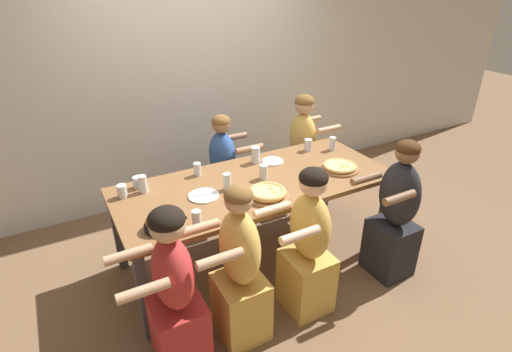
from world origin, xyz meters
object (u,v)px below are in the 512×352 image
object	(u,v)px
diner_far_center	(224,175)
pizza_board_main	(268,193)
empty_plate_a	(204,196)
drinking_glass_f	(263,173)
drinking_glass_d	(122,192)
pizza_board_second	(340,167)
drinking_glass_e	(227,183)
cocktail_glass_blue	(138,183)
diner_near_center	(308,249)
drinking_glass_a	(308,146)
skillet_bowl	(159,223)
drinking_glass_g	(197,221)
diner_near_left	(175,296)
drinking_glass_h	(332,144)
drinking_glass_i	(143,185)
diner_far_right	(302,152)
drinking_glass_b	(256,155)
diner_near_right	(395,216)
diner_near_midleft	(240,273)
drinking_glass_c	(197,169)
empty_plate_b	(273,161)

from	to	relation	value
diner_far_center	pizza_board_main	bearing A→B (deg)	-3.81
pizza_board_main	empty_plate_a	xyz separation A→B (m)	(-0.42, 0.24, -0.03)
drinking_glass_f	drinking_glass_d	bearing A→B (deg)	167.31
pizza_board_second	drinking_glass_e	distance (m)	1.02
cocktail_glass_blue	diner_near_center	distance (m)	1.42
pizza_board_main	drinking_glass_a	distance (m)	0.99
skillet_bowl	drinking_glass_g	bearing A→B (deg)	-29.32
pizza_board_main	diner_near_left	xyz separation A→B (m)	(-0.90, -0.44, -0.25)
drinking_glass_h	pizza_board_main	bearing A→B (deg)	-153.88
pizza_board_second	empty_plate_a	xyz separation A→B (m)	(-1.21, 0.13, -0.02)
drinking_glass_g	diner_near_center	xyz separation A→B (m)	(0.71, -0.29, -0.29)
pizza_board_second	drinking_glass_i	world-z (taller)	drinking_glass_i
drinking_glass_a	diner_far_right	size ratio (longest dim) A/B	0.09
drinking_glass_h	drinking_glass_b	bearing A→B (deg)	172.65
empty_plate_a	diner_far_right	world-z (taller)	diner_far_right
empty_plate_a	diner_near_center	xyz separation A→B (m)	(0.51, -0.68, -0.23)
diner_far_center	diner_near_right	bearing A→B (deg)	31.74
drinking_glass_g	drinking_glass_h	distance (m)	1.75
drinking_glass_a	drinking_glass_f	xyz separation A→B (m)	(-0.67, -0.31, 0.00)
pizza_board_second	skillet_bowl	distance (m)	1.64
diner_near_left	diner_far_right	size ratio (longest dim) A/B	0.98
skillet_bowl	cocktail_glass_blue	size ratio (longest dim) A/B	2.48
drinking_glass_b	diner_near_midleft	world-z (taller)	diner_near_midleft
drinking_glass_c	diner_near_left	distance (m)	1.22
drinking_glass_f	drinking_glass_a	bearing A→B (deg)	24.73
diner_far_right	diner_near_center	bearing A→B (deg)	-33.02
drinking_glass_b	drinking_glass_h	bearing A→B (deg)	-7.35
cocktail_glass_blue	drinking_glass_e	world-z (taller)	drinking_glass_e
skillet_bowl	drinking_glass_e	bearing A→B (deg)	23.67
pizza_board_main	diner_near_left	size ratio (longest dim) A/B	0.28
drinking_glass_i	diner_far_right	size ratio (longest dim) A/B	0.12
drinking_glass_d	diner_near_midleft	world-z (taller)	diner_near_midleft
pizza_board_second	drinking_glass_e	xyz separation A→B (m)	(-1.01, 0.14, 0.04)
drinking_glass_h	diner_far_center	distance (m)	1.10
empty_plate_a	diner_far_right	size ratio (longest dim) A/B	0.20
skillet_bowl	diner_near_left	size ratio (longest dim) A/B	0.25
pizza_board_second	diner_near_left	world-z (taller)	diner_near_left
empty_plate_a	pizza_board_main	bearing A→B (deg)	-30.01
empty_plate_a	drinking_glass_a	world-z (taller)	drinking_glass_a
pizza_board_main	diner_far_right	size ratio (longest dim) A/B	0.28
skillet_bowl	drinking_glass_c	xyz separation A→B (m)	(0.51, 0.62, 0.01)
drinking_glass_b	drinking_glass_i	size ratio (longest dim) A/B	1.07
pizza_board_second	drinking_glass_i	xyz separation A→B (m)	(-1.60, 0.42, 0.04)
drinking_glass_a	diner_far_center	bearing A→B (deg)	152.32
diner_near_center	pizza_board_second	bearing A→B (deg)	-52.03
drinking_glass_f	diner_far_center	distance (m)	0.76
skillet_bowl	drinking_glass_e	size ratio (longest dim) A/B	2.07
empty_plate_b	drinking_glass_c	size ratio (longest dim) A/B	1.72
diner_near_midleft	diner_near_center	bearing A→B (deg)	-90.00
cocktail_glass_blue	diner_near_right	world-z (taller)	diner_near_right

